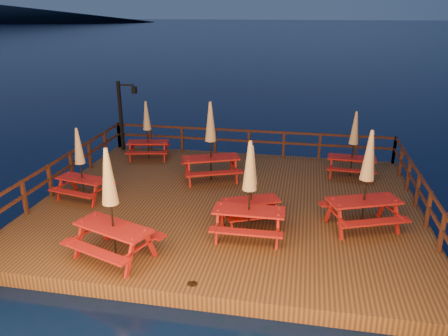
% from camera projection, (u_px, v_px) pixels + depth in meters
% --- Properties ---
extents(ground, '(500.00, 500.00, 0.00)m').
position_uv_depth(ground, '(228.00, 212.00, 14.28)').
color(ground, black).
rests_on(ground, ground).
extents(deck, '(12.00, 10.00, 0.40)m').
position_uv_depth(deck, '(228.00, 207.00, 14.21)').
color(deck, '#422715').
rests_on(deck, ground).
extents(deck_piles, '(11.44, 9.44, 1.40)m').
position_uv_depth(deck_piles, '(228.00, 220.00, 14.38)').
color(deck_piles, black).
rests_on(deck_piles, ground).
extents(railing, '(11.80, 9.75, 1.10)m').
position_uv_depth(railing, '(237.00, 161.00, 15.52)').
color(railing, black).
rests_on(railing, deck).
extents(lamp_post, '(0.85, 0.18, 3.00)m').
position_uv_depth(lamp_post, '(124.00, 110.00, 18.66)').
color(lamp_post, black).
rests_on(lamp_post, deck).
extents(picnic_table_0, '(2.45, 2.24, 2.87)m').
position_uv_depth(picnic_table_0, '(111.00, 203.00, 10.46)').
color(picnic_table_0, maroon).
rests_on(picnic_table_0, deck).
extents(picnic_table_1, '(2.48, 2.29, 2.88)m').
position_uv_depth(picnic_table_1, '(211.00, 140.00, 15.38)').
color(picnic_table_1, maroon).
rests_on(picnic_table_1, deck).
extents(picnic_table_2, '(1.93, 1.60, 2.74)m').
position_uv_depth(picnic_table_2, '(249.00, 189.00, 11.44)').
color(picnic_table_2, maroon).
rests_on(picnic_table_2, deck).
extents(picnic_table_3, '(1.92, 1.68, 2.40)m').
position_uv_depth(picnic_table_3, '(147.00, 129.00, 17.74)').
color(picnic_table_3, maroon).
rests_on(picnic_table_3, deck).
extents(picnic_table_4, '(2.04, 1.89, 2.33)m').
position_uv_depth(picnic_table_4, '(252.00, 183.00, 12.37)').
color(picnic_table_4, maroon).
rests_on(picnic_table_4, deck).
extents(picnic_table_5, '(2.47, 2.27, 2.87)m').
position_uv_depth(picnic_table_5, '(367.00, 179.00, 11.93)').
color(picnic_table_5, maroon).
rests_on(picnic_table_5, deck).
extents(picnic_table_6, '(1.92, 1.69, 2.39)m').
position_uv_depth(picnic_table_6, '(80.00, 163.00, 13.92)').
color(picnic_table_6, maroon).
rests_on(picnic_table_6, deck).
extents(picnic_table_7, '(1.81, 1.52, 2.45)m').
position_uv_depth(picnic_table_7, '(353.00, 143.00, 15.81)').
color(picnic_table_7, maroon).
rests_on(picnic_table_7, deck).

